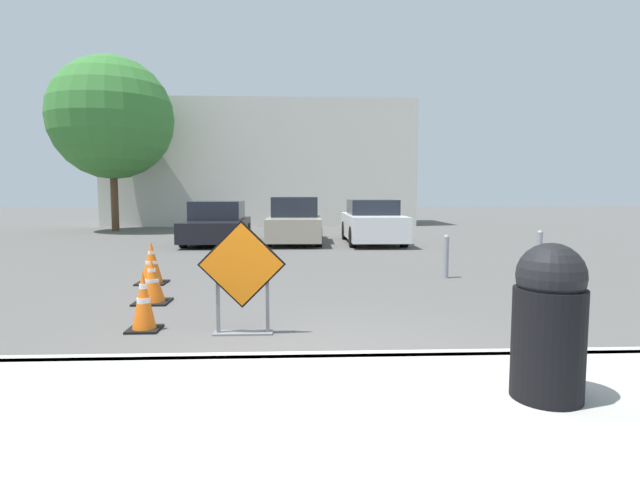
{
  "coord_description": "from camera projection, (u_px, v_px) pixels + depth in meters",
  "views": [
    {
      "loc": [
        -0.15,
        -4.7,
        1.69
      ],
      "look_at": [
        0.35,
        7.03,
        0.59
      ],
      "focal_mm": 28.0,
      "sensor_mm": 36.0,
      "label": 1
    }
  ],
  "objects": [
    {
      "name": "traffic_cone_nearest",
      "position": [
        143.0,
        301.0,
        6.15
      ],
      "size": [
        0.39,
        0.39,
        0.76
      ],
      "color": "black",
      "rests_on": "ground_plane"
    },
    {
      "name": "road_closed_sign",
      "position": [
        242.0,
        274.0,
        5.92
      ],
      "size": [
        1.05,
        0.2,
        1.38
      ],
      "color": "black",
      "rests_on": "ground_plane"
    },
    {
      "name": "street_tree_behind_lot",
      "position": [
        111.0,
        118.0,
        21.92
      ],
      "size": [
        5.34,
        5.34,
        7.67
      ],
      "color": "#513823",
      "rests_on": "ground_plane"
    },
    {
      "name": "bollard_nearest",
      "position": [
        446.0,
        255.0,
        9.96
      ],
      "size": [
        0.12,
        0.12,
        0.87
      ],
      "color": "gray",
      "rests_on": "ground_plane"
    },
    {
      "name": "parked_car_nearest",
      "position": [
        218.0,
        224.0,
        17.01
      ],
      "size": [
        1.97,
        4.51,
        1.42
      ],
      "rotation": [
        0.0,
        0.0,
        3.15
      ],
      "color": "black",
      "rests_on": "ground_plane"
    },
    {
      "name": "building_facade_backdrop",
      "position": [
        263.0,
        165.0,
        27.55
      ],
      "size": [
        16.09,
        5.0,
        6.49
      ],
      "color": "beige",
      "rests_on": "ground_plane"
    },
    {
      "name": "trash_bin",
      "position": [
        549.0,
        320.0,
        3.75
      ],
      "size": [
        0.53,
        0.53,
        1.19
      ],
      "color": "black",
      "rests_on": "sidewalk_strip"
    },
    {
      "name": "bollard_second",
      "position": [
        539.0,
        252.0,
        10.04
      ],
      "size": [
        0.12,
        0.12,
        0.96
      ],
      "color": "gray",
      "rests_on": "ground_plane"
    },
    {
      "name": "traffic_cone_second",
      "position": [
        152.0,
        281.0,
        7.7
      ],
      "size": [
        0.52,
        0.52,
        0.69
      ],
      "color": "black",
      "rests_on": "ground_plane"
    },
    {
      "name": "sidewalk_strip",
      "position": [
        323.0,
        438.0,
        3.31
      ],
      "size": [
        24.7,
        3.05,
        0.14
      ],
      "color": "#ADAAA3",
      "rests_on": "ground_plane"
    },
    {
      "name": "traffic_cone_third",
      "position": [
        152.0,
        263.0,
        9.35
      ],
      "size": [
        0.53,
        0.53,
        0.8
      ],
      "color": "black",
      "rests_on": "ground_plane"
    },
    {
      "name": "parked_car_third",
      "position": [
        372.0,
        223.0,
        17.0
      ],
      "size": [
        1.85,
        4.41,
        1.47
      ],
      "rotation": [
        0.0,
        0.0,
        3.14
      ],
      "color": "white",
      "rests_on": "ground_plane"
    },
    {
      "name": "curb_lip",
      "position": [
        315.0,
        361.0,
        4.83
      ],
      "size": [
        24.7,
        0.2,
        0.14
      ],
      "color": "#ADAAA3",
      "rests_on": "ground_plane"
    },
    {
      "name": "ground_plane",
      "position": [
        304.0,
        251.0,
        14.78
      ],
      "size": [
        96.0,
        96.0,
        0.0
      ],
      "primitive_type": "plane",
      "color": "#565451"
    },
    {
      "name": "parked_car_second",
      "position": [
        295.0,
        222.0,
        17.23
      ],
      "size": [
        1.86,
        4.54,
        1.57
      ],
      "rotation": [
        0.0,
        0.0,
        3.12
      ],
      "color": "#A39984",
      "rests_on": "ground_plane"
    }
  ]
}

